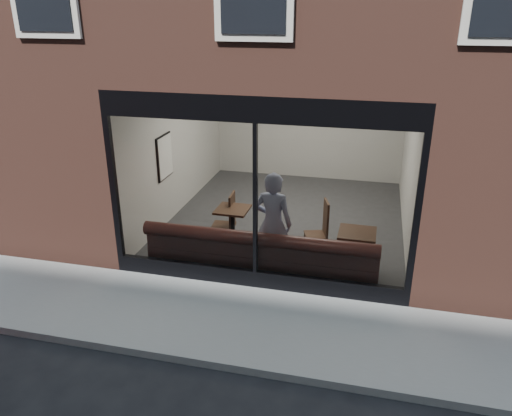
% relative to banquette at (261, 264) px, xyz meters
% --- Properties ---
extents(ground, '(120.00, 120.00, 0.00)m').
position_rel_banquette_xyz_m(ground, '(0.00, -2.45, -0.23)').
color(ground, black).
rests_on(ground, ground).
extents(sidewalk_near, '(40.00, 2.00, 0.01)m').
position_rel_banquette_xyz_m(sidewalk_near, '(0.00, -1.45, -0.22)').
color(sidewalk_near, gray).
rests_on(sidewalk_near, ground).
extents(kerb_near, '(40.00, 0.10, 0.12)m').
position_rel_banquette_xyz_m(kerb_near, '(0.00, -2.50, -0.17)').
color(kerb_near, gray).
rests_on(kerb_near, ground).
extents(host_building_pier_left, '(2.50, 12.00, 3.20)m').
position_rel_banquette_xyz_m(host_building_pier_left, '(-3.75, 5.55, 1.38)').
color(host_building_pier_left, brown).
rests_on(host_building_pier_left, ground).
extents(host_building_pier_right, '(2.50, 12.00, 3.20)m').
position_rel_banquette_xyz_m(host_building_pier_right, '(3.75, 5.55, 1.38)').
color(host_building_pier_right, brown).
rests_on(host_building_pier_right, ground).
extents(host_building_backfill, '(5.00, 6.00, 3.20)m').
position_rel_banquette_xyz_m(host_building_backfill, '(0.00, 8.55, 1.38)').
color(host_building_backfill, brown).
rests_on(host_building_backfill, ground).
extents(cafe_floor, '(6.00, 6.00, 0.00)m').
position_rel_banquette_xyz_m(cafe_floor, '(0.00, 2.55, -0.21)').
color(cafe_floor, '#2D2D30').
rests_on(cafe_floor, ground).
extents(cafe_ceiling, '(6.00, 6.00, 0.00)m').
position_rel_banquette_xyz_m(cafe_ceiling, '(0.00, 2.55, 2.97)').
color(cafe_ceiling, white).
rests_on(cafe_ceiling, host_building_upper).
extents(cafe_wall_back, '(5.00, 0.00, 5.00)m').
position_rel_banquette_xyz_m(cafe_wall_back, '(0.00, 5.54, 1.37)').
color(cafe_wall_back, beige).
rests_on(cafe_wall_back, ground).
extents(cafe_wall_left, '(0.00, 6.00, 6.00)m').
position_rel_banquette_xyz_m(cafe_wall_left, '(-2.49, 2.55, 1.37)').
color(cafe_wall_left, beige).
rests_on(cafe_wall_left, ground).
extents(cafe_wall_right, '(0.00, 6.00, 6.00)m').
position_rel_banquette_xyz_m(cafe_wall_right, '(2.49, 2.55, 1.37)').
color(cafe_wall_right, beige).
rests_on(cafe_wall_right, ground).
extents(storefront_kick, '(5.00, 0.10, 0.30)m').
position_rel_banquette_xyz_m(storefront_kick, '(0.00, -0.40, -0.08)').
color(storefront_kick, black).
rests_on(storefront_kick, ground).
extents(storefront_header, '(5.00, 0.10, 0.40)m').
position_rel_banquette_xyz_m(storefront_header, '(0.00, -0.40, 2.77)').
color(storefront_header, black).
rests_on(storefront_header, host_building_upper).
extents(storefront_mullion, '(0.06, 0.10, 2.50)m').
position_rel_banquette_xyz_m(storefront_mullion, '(0.00, -0.40, 1.32)').
color(storefront_mullion, black).
rests_on(storefront_mullion, storefront_kick).
extents(storefront_glass, '(4.80, 0.00, 4.80)m').
position_rel_banquette_xyz_m(storefront_glass, '(0.00, -0.43, 1.33)').
color(storefront_glass, white).
rests_on(storefront_glass, storefront_kick).
extents(banquette, '(4.00, 0.55, 0.45)m').
position_rel_banquette_xyz_m(banquette, '(0.00, 0.00, 0.00)').
color(banquette, '#3B1C15').
rests_on(banquette, cafe_floor).
extents(person, '(0.72, 0.51, 1.85)m').
position_rel_banquette_xyz_m(person, '(0.17, 0.20, 0.70)').
color(person, '#8E98BD').
rests_on(person, cafe_floor).
extents(cafe_table_left, '(0.63, 0.63, 0.04)m').
position_rel_banquette_xyz_m(cafe_table_left, '(-0.82, 1.08, 0.52)').
color(cafe_table_left, '#311E13').
rests_on(cafe_table_left, cafe_floor).
extents(cafe_table_right, '(0.65, 0.65, 0.04)m').
position_rel_banquette_xyz_m(cafe_table_right, '(1.60, 0.55, 0.52)').
color(cafe_table_right, '#311E13').
rests_on(cafe_table_right, cafe_floor).
extents(cafe_chair_left, '(0.49, 0.49, 0.04)m').
position_rel_banquette_xyz_m(cafe_chair_left, '(-1.10, 1.35, 0.01)').
color(cafe_chair_left, '#311E13').
rests_on(cafe_chair_left, cafe_floor).
extents(cafe_chair_right, '(0.50, 0.50, 0.04)m').
position_rel_banquette_xyz_m(cafe_chair_right, '(0.78, 1.36, 0.01)').
color(cafe_chair_right, '#311E13').
rests_on(cafe_chair_right, cafe_floor).
extents(wall_poster, '(0.02, 0.65, 0.86)m').
position_rel_banquette_xyz_m(wall_poster, '(-2.45, 1.75, 1.27)').
color(wall_poster, white).
rests_on(wall_poster, cafe_wall_left).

